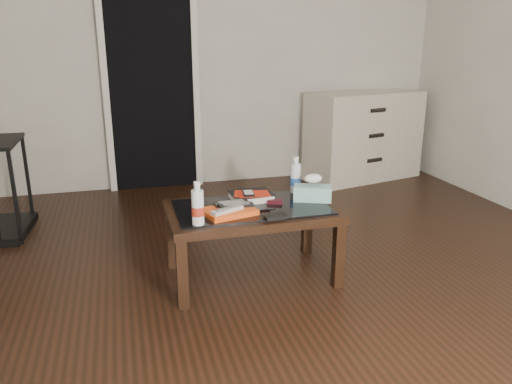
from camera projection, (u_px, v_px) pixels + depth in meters
The scene contains 16 objects.
ground at pixel (266, 300), 2.83m from camera, with size 5.00×5.00×0.00m, color black.
doorway at pixel (151, 82), 4.70m from camera, with size 0.90×0.08×2.07m.
coffee_table at pixel (252, 216), 3.00m from camera, with size 1.00×0.60×0.46m.
dresser at pixel (364, 136), 5.19m from camera, with size 1.28×0.77×0.90m.
magazines at pixel (229, 211), 2.85m from camera, with size 0.28×0.21×0.03m, color #E64E15.
remote_silver at pixel (227, 210), 2.79m from camera, with size 0.20×0.05×0.02m, color #B2B1B6.
remote_black_front at pixel (236, 205), 2.87m from camera, with size 0.20×0.05×0.02m, color black.
remote_black_back at pixel (231, 203), 2.91m from camera, with size 0.20×0.05×0.02m, color black.
textbook at pixel (251, 196), 3.09m from camera, with size 0.25×0.20×0.05m, color black.
dvd_mailers at pixel (250, 193), 3.06m from camera, with size 0.19×0.14×0.01m, color #B8210C.
ipod at pixel (248, 193), 3.03m from camera, with size 0.06×0.10×0.02m, color black.
flip_phone at pixel (275, 202), 3.03m from camera, with size 0.09×0.05×0.02m, color black.
wallet at pixel (275, 217), 2.78m from camera, with size 0.12×0.07×0.02m, color black.
water_bottle_left at pixel (198, 203), 2.66m from camera, with size 0.07×0.07×0.24m, color white.
water_bottle_right at pixel (296, 175), 3.21m from camera, with size 0.07×0.07×0.24m, color silver.
tissue_box at pixel (313, 193), 3.08m from camera, with size 0.23×0.12×0.09m, color teal.
Camera 1 is at (-0.72, -2.42, 1.42)m, focal length 35.00 mm.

